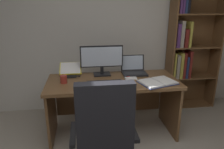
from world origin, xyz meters
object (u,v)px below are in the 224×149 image
at_px(bookshelf, 188,49).
at_px(computer_mouse, 79,84).
at_px(notepad, 130,77).
at_px(pen, 132,76).
at_px(office_chair, 104,143).
at_px(keyboard, 105,83).
at_px(laptop, 134,70).
at_px(open_binder, 158,82).
at_px(reading_stand_with_book, 70,70).
at_px(coffee_mug, 64,79).
at_px(monitor, 102,60).
at_px(desk, 112,93).

relative_size(bookshelf, computer_mouse, 19.35).
distance_m(bookshelf, notepad, 1.23).
bearing_deg(pen, office_chair, -116.53).
bearing_deg(keyboard, notepad, 29.82).
bearing_deg(bookshelf, laptop, -155.62).
distance_m(office_chair, open_binder, 1.02).
distance_m(bookshelf, reading_stand_with_book, 1.87).
bearing_deg(coffee_mug, notepad, 6.90).
distance_m(bookshelf, computer_mouse, 1.89).
xyz_separation_m(reading_stand_with_book, open_binder, (1.04, -0.44, -0.06)).
height_order(computer_mouse, coffee_mug, coffee_mug).
xyz_separation_m(bookshelf, monitor, (-1.41, -0.44, -0.02)).
height_order(desk, coffee_mug, coffee_mug).
distance_m(notepad, pen, 0.02).
height_order(open_binder, coffee_mug, coffee_mug).
xyz_separation_m(computer_mouse, coffee_mug, (-0.18, 0.10, 0.03)).
bearing_deg(desk, laptop, 25.00).
height_order(desk, keyboard, keyboard).
xyz_separation_m(reading_stand_with_book, pen, (0.78, -0.19, -0.06)).
bearing_deg(reading_stand_with_book, desk, -20.29).
distance_m(desk, pen, 0.34).
height_order(desk, office_chair, office_chair).
bearing_deg(office_chair, reading_stand_with_book, 106.98).
xyz_separation_m(monitor, laptop, (0.43, 0.00, -0.15)).
xyz_separation_m(office_chair, coffee_mug, (-0.40, 0.81, 0.34)).
distance_m(computer_mouse, coffee_mug, 0.21).
distance_m(pen, coffee_mug, 0.86).
distance_m(office_chair, laptop, 1.22).
xyz_separation_m(monitor, computer_mouse, (-0.30, -0.35, -0.18)).
height_order(computer_mouse, reading_stand_with_book, reading_stand_with_book).
bearing_deg(reading_stand_with_book, monitor, -6.09).
distance_m(computer_mouse, pen, 0.70).
height_order(office_chair, reading_stand_with_book, office_chair).
height_order(bookshelf, coffee_mug, bookshelf).
distance_m(computer_mouse, reading_stand_with_book, 0.41).
bearing_deg(coffee_mug, bookshelf, 20.04).
bearing_deg(office_chair, monitor, 85.87).
bearing_deg(bookshelf, notepad, -150.90).
xyz_separation_m(laptop, pen, (-0.06, -0.15, -0.04)).
xyz_separation_m(open_binder, coffee_mug, (-1.11, 0.15, 0.04)).
distance_m(desk, monitor, 0.45).
bearing_deg(reading_stand_with_book, open_binder, -23.00).
xyz_separation_m(desk, bookshelf, (1.29, 0.59, 0.43)).
distance_m(monitor, pen, 0.44).
height_order(monitor, keyboard, monitor).
height_order(laptop, computer_mouse, laptop).
relative_size(keyboard, reading_stand_with_book, 1.50).
relative_size(reading_stand_with_book, pen, 2.00).
relative_size(notepad, coffee_mug, 2.17).
bearing_deg(monitor, open_binder, -32.28).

